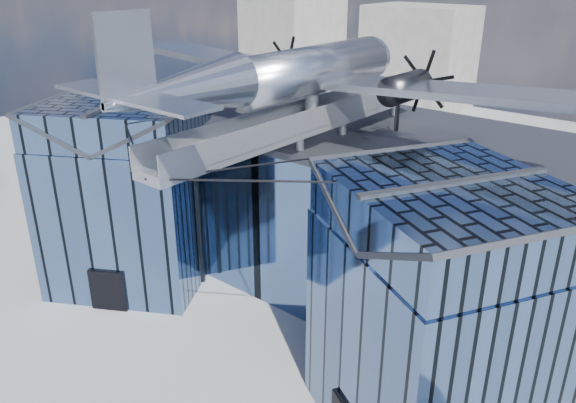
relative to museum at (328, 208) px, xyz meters
The scene contains 4 objects.
ground_plane 8.03m from the museum, 90.00° to the right, with size 120.00×120.00×0.00m, color gray.
museum is the anchor object (origin of this frame).
bg_towers 44.92m from the museum, 88.14° to the left, with size 77.00×24.50×26.00m.
tree_side_w 27.74m from the museum, behind, with size 3.85×3.85×5.07m.
Camera 1 is at (17.99, -19.61, 19.07)m, focal length 35.00 mm.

